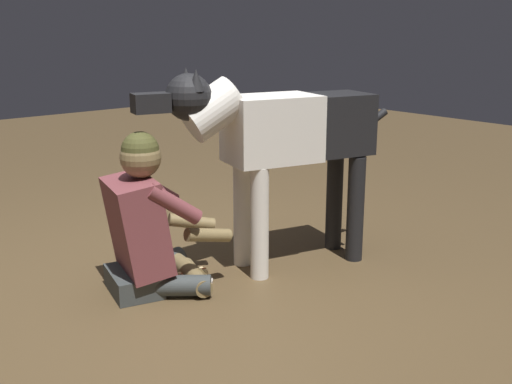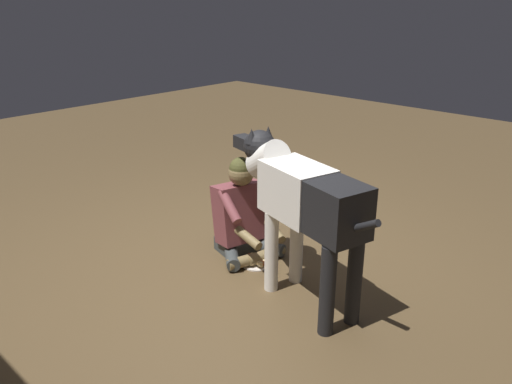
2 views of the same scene
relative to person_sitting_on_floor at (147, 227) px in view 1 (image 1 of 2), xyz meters
The scene contains 4 objects.
ground_plane 0.36m from the person_sitting_on_floor, 85.74° to the left, with size 13.48×13.48×0.00m, color brown.
person_sitting_on_floor is the anchor object (origin of this frame).
large_dog 0.89m from the person_sitting_on_floor, 165.36° to the left, with size 1.53×0.55×1.16m.
hot_dog_on_plate 0.40m from the person_sitting_on_floor, 165.36° to the left, with size 0.26×0.26×0.06m.
Camera 1 is at (1.61, 2.68, 1.39)m, focal length 44.19 mm.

